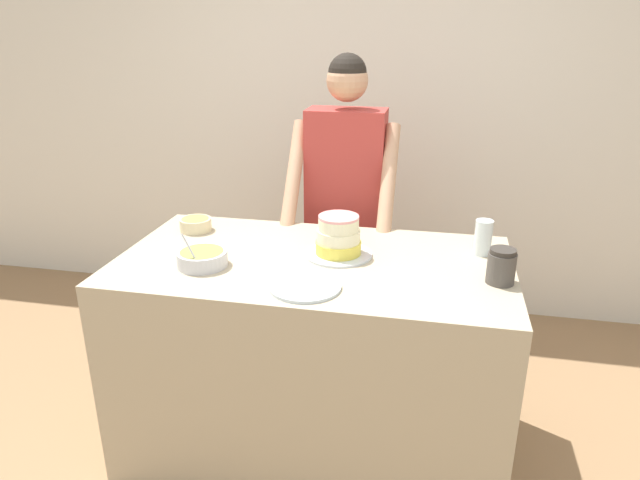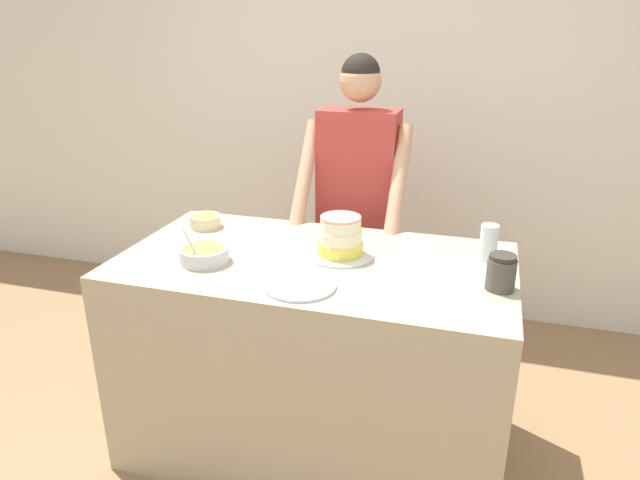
% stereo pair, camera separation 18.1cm
% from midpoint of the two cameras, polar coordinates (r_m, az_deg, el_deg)
% --- Properties ---
extents(wall_back, '(10.00, 0.05, 2.60)m').
position_cam_midpoint_polar(wall_back, '(3.75, 3.14, 12.35)').
color(wall_back, silver).
rests_on(wall_back, ground_plane).
extents(counter, '(1.63, 0.88, 0.93)m').
position_cam_midpoint_polar(counter, '(2.59, -2.67, -11.54)').
color(counter, tan).
rests_on(counter, ground_plane).
extents(person_baker, '(0.55, 0.48, 1.72)m').
position_cam_midpoint_polar(person_baker, '(3.00, 0.81, 5.12)').
color(person_baker, '#2D2D38').
rests_on(person_baker, ground_plane).
extents(cake, '(0.29, 0.29, 0.18)m').
position_cam_midpoint_polar(cake, '(2.38, -0.31, 0.16)').
color(cake, silver).
rests_on(cake, counter).
extents(frosting_bowl_olive, '(0.20, 0.20, 0.16)m').
position_cam_midpoint_polar(frosting_bowl_olive, '(2.36, -13.87, -1.77)').
color(frosting_bowl_olive, silver).
rests_on(frosting_bowl_olive, counter).
extents(frosting_bowl_yellow, '(0.15, 0.15, 0.06)m').
position_cam_midpoint_polar(frosting_bowl_yellow, '(2.77, -14.19, 1.55)').
color(frosting_bowl_yellow, beige).
rests_on(frosting_bowl_yellow, counter).
extents(drinking_glass, '(0.07, 0.07, 0.15)m').
position_cam_midpoint_polar(drinking_glass, '(2.47, 14.00, 0.22)').
color(drinking_glass, silver).
rests_on(drinking_glass, counter).
extents(ceramic_plate, '(0.27, 0.27, 0.01)m').
position_cam_midpoint_polar(ceramic_plate, '(2.12, -3.96, -4.70)').
color(ceramic_plate, silver).
rests_on(ceramic_plate, counter).
extents(stoneware_jar, '(0.11, 0.11, 0.14)m').
position_cam_midpoint_polar(stoneware_jar, '(2.21, 15.47, -2.59)').
color(stoneware_jar, '#4C4742').
rests_on(stoneware_jar, counter).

